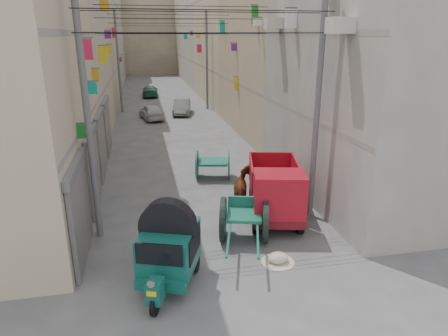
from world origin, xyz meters
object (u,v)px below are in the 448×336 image
object	(u,v)px
feed_sack	(278,258)
horse	(245,191)
tonga_cart	(244,219)
mini_truck	(276,195)
distant_car_white	(151,112)
distant_car_green	(150,91)
distant_car_grey	(182,107)
second_cart	(213,163)
auto_rickshaw	(169,247)

from	to	relation	value
feed_sack	horse	bearing A→B (deg)	90.25
tonga_cart	mini_truck	size ratio (longest dim) A/B	0.84
distant_car_white	distant_car_green	size ratio (longest dim) A/B	0.89
mini_truck	horse	distance (m)	1.46
tonga_cart	distant_car_grey	distance (m)	21.35
second_cart	distant_car_white	size ratio (longest dim) A/B	0.51
horse	distant_car_white	size ratio (longest dim) A/B	0.52
mini_truck	second_cart	distance (m)	4.96
auto_rickshaw	mini_truck	xyz separation A→B (m)	(3.82, 2.82, -0.05)
auto_rickshaw	horse	bearing A→B (deg)	72.85
tonga_cart	mini_truck	bearing A→B (deg)	52.61
mini_truck	distant_car_white	size ratio (longest dim) A/B	1.15
horse	feed_sack	bearing A→B (deg)	102.59
second_cart	distant_car_white	bearing A→B (deg)	111.35
mini_truck	horse	world-z (taller)	mini_truck
horse	distant_car_grey	world-z (taller)	horse
feed_sack	mini_truck	bearing A→B (deg)	73.10
feed_sack	distant_car_grey	distance (m)	22.80
tonga_cart	distant_car_green	size ratio (longest dim) A/B	0.86
distant_car_green	horse	bearing A→B (deg)	96.71
horse	distant_car_white	world-z (taller)	horse
auto_rickshaw	mini_truck	bearing A→B (deg)	56.33
distant_car_white	distant_car_grey	bearing A→B (deg)	-158.05
second_cart	horse	distance (m)	3.60
auto_rickshaw	horse	xyz separation A→B (m)	(3.05, 4.04, -0.29)
tonga_cart	distant_car_green	bearing A→B (deg)	108.97
horse	distant_car_green	xyz separation A→B (m)	(-2.49, 29.42, -0.19)
feed_sack	distant_car_green	bearing A→B (deg)	94.33
auto_rickshaw	distant_car_green	xyz separation A→B (m)	(0.56, 33.46, -0.48)
second_cart	horse	world-z (taller)	horse
auto_rickshaw	second_cart	xyz separation A→B (m)	(2.51, 7.59, -0.34)
tonga_cart	distant_car_green	distance (m)	31.74
tonga_cart	mini_truck	world-z (taller)	mini_truck
tonga_cart	distant_car_grey	bearing A→B (deg)	104.69
auto_rickshaw	mini_truck	distance (m)	4.75
tonga_cart	horse	bearing A→B (deg)	90.49
mini_truck	distant_car_green	xyz separation A→B (m)	(-3.26, 30.64, -0.44)
horse	distant_car_green	world-z (taller)	horse
mini_truck	second_cart	xyz separation A→B (m)	(-1.31, 4.77, -0.29)
tonga_cart	second_cart	xyz separation A→B (m)	(0.07, 5.82, -0.03)
auto_rickshaw	tonga_cart	world-z (taller)	auto_rickshaw
tonga_cart	feed_sack	xyz separation A→B (m)	(0.63, -1.44, -0.58)
tonga_cart	feed_sack	size ratio (longest dim) A/B	5.60
mini_truck	distant_car_grey	size ratio (longest dim) A/B	1.11
tonga_cart	mini_truck	distance (m)	1.75
auto_rickshaw	distant_car_green	distance (m)	33.47
horse	distant_car_grey	size ratio (longest dim) A/B	0.50
second_cart	horse	xyz separation A→B (m)	(0.54, -3.56, 0.05)
tonga_cart	feed_sack	distance (m)	1.68
distant_car_white	distant_car_grey	distance (m)	2.98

